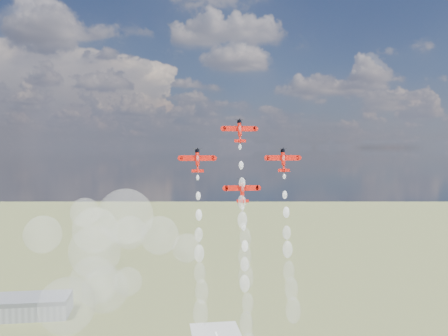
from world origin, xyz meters
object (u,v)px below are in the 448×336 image
at_px(hangar, 31,306).
at_px(plane_slot, 242,190).
at_px(plane_right, 283,160).
at_px(plane_lead, 240,131).
at_px(plane_left, 197,160).

bearing_deg(hangar, plane_slot, -56.24).
bearing_deg(hangar, plane_right, -52.41).
xyz_separation_m(plane_lead, plane_right, (15.32, -2.52, -10.42)).
bearing_deg(hangar, plane_left, -59.58).
bearing_deg(plane_left, plane_lead, 9.35).
height_order(plane_lead, plane_slot, plane_lead).
relative_size(hangar, plane_slot, 4.26).
xyz_separation_m(plane_lead, plane_left, (-15.32, -2.52, -10.42)).
bearing_deg(plane_slot, plane_lead, 90.00).
xyz_separation_m(hangar, plane_left, (98.46, -167.69, 102.88)).
bearing_deg(plane_lead, plane_left, -170.65).
height_order(hangar, plane_slot, plane_slot).
height_order(plane_right, plane_slot, plane_right).
distance_m(plane_left, plane_right, 30.64).
relative_size(hangar, plane_left, 4.26).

